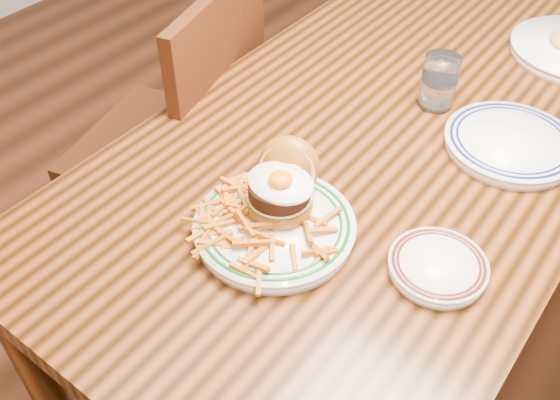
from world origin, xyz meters
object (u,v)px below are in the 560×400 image
Objects in this scene: table at (387,157)px; side_plate at (438,266)px; chair_left at (185,139)px; main_plate at (277,212)px.

side_plate reaches higher than table.
chair_left is at bearing -171.44° from table.
table is 0.40m from main_plate.
chair_left reaches higher than side_plate.
chair_left is 5.44× the size of side_plate.
chair_left is 3.17× the size of main_plate.
chair_left is 0.88m from side_plate.
table is 0.58m from chair_left.
main_plate is (0.54, -0.30, 0.28)m from chair_left.
table is at bearing -6.13° from chair_left.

